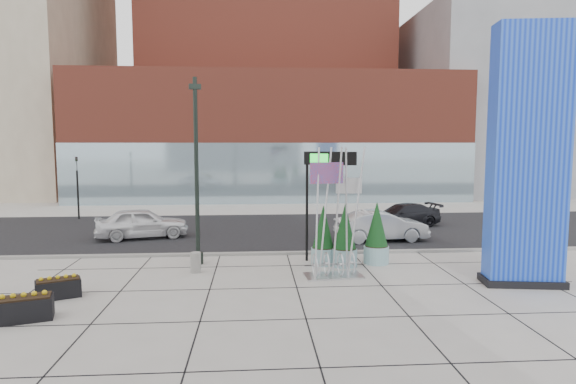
{
  "coord_description": "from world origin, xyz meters",
  "views": [
    {
      "loc": [
        -0.44,
        -17.2,
        5.01
      ],
      "look_at": [
        0.9,
        2.0,
        3.03
      ],
      "focal_mm": 30.0,
      "sensor_mm": 36.0,
      "label": 1
    }
  ],
  "objects": [
    {
      "name": "building_grey_parking",
      "position": [
        26.0,
        32.0,
        9.0
      ],
      "size": [
        20.0,
        18.0,
        18.0
      ],
      "primitive_type": "cube",
      "color": "slate",
      "rests_on": "ground"
    },
    {
      "name": "car_dark_east",
      "position": [
        8.4,
        10.78,
        0.67
      ],
      "size": [
        4.95,
        2.87,
        1.35
      ],
      "primitive_type": "imported",
      "rotation": [
        0.0,
        0.0,
        -1.35
      ],
      "color": "black",
      "rests_on": "ground"
    },
    {
      "name": "round_planter_mid",
      "position": [
        3.2,
        1.8,
        1.21
      ],
      "size": [
        1.03,
        1.03,
        2.56
      ],
      "color": "#82AAAF",
      "rests_on": "ground"
    },
    {
      "name": "lamp_post",
      "position": [
        -2.8,
        2.58,
        3.12
      ],
      "size": [
        0.51,
        0.42,
        7.63
      ],
      "rotation": [
        0.0,
        0.0,
        0.22
      ],
      "color": "black",
      "rests_on": "ground"
    },
    {
      "name": "round_planter_east",
      "position": [
        4.6,
        2.15,
        1.23
      ],
      "size": [
        1.04,
        1.04,
        2.61
      ],
      "color": "#82AAAF",
      "rests_on": "ground"
    },
    {
      "name": "traffic_signal",
      "position": [
        -12.0,
        15.0,
        2.3
      ],
      "size": [
        0.15,
        0.18,
        4.1
      ],
      "color": "black",
      "rests_on": "ground"
    },
    {
      "name": "ground",
      "position": [
        0.0,
        0.0,
        0.0
      ],
      "size": [
        160.0,
        160.0,
        0.0
      ],
      "primitive_type": "plane",
      "color": "#9E9991",
      "rests_on": "ground"
    },
    {
      "name": "public_art_sculpture",
      "position": [
        2.52,
        0.31,
        1.28
      ],
      "size": [
        2.23,
        1.25,
        4.88
      ],
      "rotation": [
        0.0,
        0.0,
        0.09
      ],
      "color": "silver",
      "rests_on": "ground"
    },
    {
      "name": "car_silver_mid",
      "position": [
        6.0,
        6.64,
        0.77
      ],
      "size": [
        4.78,
        2.03,
        1.54
      ],
      "primitive_type": "imported",
      "rotation": [
        0.0,
        0.0,
        1.66
      ],
      "color": "#AFB3B7",
      "rests_on": "ground"
    },
    {
      "name": "round_planter_west",
      "position": [
        2.37,
        2.15,
        1.17
      ],
      "size": [
        0.99,
        0.99,
        2.47
      ],
      "color": "#82AAAF",
      "rests_on": "ground"
    },
    {
      "name": "box_planter_south",
      "position": [
        -6.97,
        -3.52,
        0.37
      ],
      "size": [
        1.64,
        1.16,
        0.82
      ],
      "rotation": [
        0.0,
        0.0,
        0.31
      ],
      "color": "black",
      "rests_on": "ground"
    },
    {
      "name": "box_planter_north",
      "position": [
        -6.82,
        -1.53,
        0.34
      ],
      "size": [
        1.51,
        1.17,
        0.74
      ],
      "rotation": [
        0.0,
        0.0,
        0.42
      ],
      "color": "black",
      "rests_on": "ground"
    },
    {
      "name": "tower_podium",
      "position": [
        1.0,
        27.0,
        5.5
      ],
      "size": [
        34.0,
        10.0,
        11.0
      ],
      "primitive_type": "cube",
      "color": "brown",
      "rests_on": "ground"
    },
    {
      "name": "street_asphalt",
      "position": [
        0.0,
        10.0,
        0.01
      ],
      "size": [
        80.0,
        12.0,
        0.02
      ],
      "primitive_type": "cube",
      "color": "black",
      "rests_on": "ground"
    },
    {
      "name": "car_white_west",
      "position": [
        -6.35,
        8.2,
        0.8
      ],
      "size": [
        5.02,
        3.01,
        1.6
      ],
      "primitive_type": "imported",
      "rotation": [
        0.0,
        0.0,
        1.82
      ],
      "color": "white",
      "rests_on": "ground"
    },
    {
      "name": "overhead_street_sign",
      "position": [
        2.55,
        2.8,
        3.99
      ],
      "size": [
        2.1,
        1.01,
        4.64
      ],
      "rotation": [
        0.0,
        0.0,
        -0.39
      ],
      "color": "black",
      "rests_on": "ground"
    },
    {
      "name": "blue_pylon",
      "position": [
        9.0,
        -1.17,
        4.37
      ],
      "size": [
        2.86,
        1.58,
        9.05
      ],
      "rotation": [
        0.0,
        0.0,
        -0.14
      ],
      "color": "#0D2FC7",
      "rests_on": "ground"
    },
    {
      "name": "concrete_bollard",
      "position": [
        -2.74,
        1.24,
        0.39
      ],
      "size": [
        0.4,
        0.4,
        0.79
      ],
      "primitive_type": "cylinder",
      "color": "gray",
      "rests_on": "ground"
    },
    {
      "name": "curb_edge",
      "position": [
        0.0,
        4.0,
        0.06
      ],
      "size": [
        80.0,
        0.3,
        0.12
      ],
      "primitive_type": "cube",
      "color": "gray",
      "rests_on": "ground"
    },
    {
      "name": "tower_glass_front",
      "position": [
        1.0,
        22.2,
        2.5
      ],
      "size": [
        34.0,
        0.6,
        5.0
      ],
      "primitive_type": "cube",
      "color": "#8CA5B2",
      "rests_on": "ground"
    }
  ]
}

